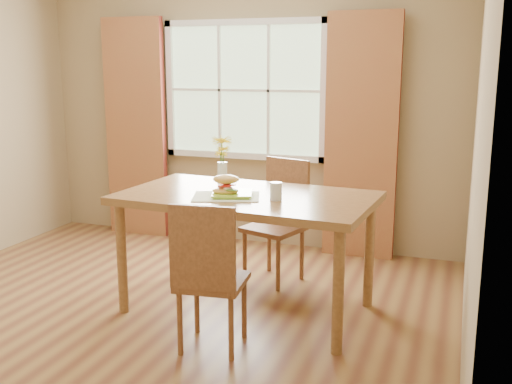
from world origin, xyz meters
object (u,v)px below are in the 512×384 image
object	(u,v)px
dining_table	(247,206)
flower_vase	(222,156)
chair_far	(280,214)
croissant_sandwich	(226,185)
chair_near	(208,271)
water_glass	(276,192)

from	to	relation	value
dining_table	flower_vase	size ratio (longest dim) A/B	4.89
dining_table	chair_far	size ratio (longest dim) A/B	1.84
dining_table	chair_far	world-z (taller)	chair_far
croissant_sandwich	flower_vase	size ratio (longest dim) A/B	0.57
chair_near	flower_vase	world-z (taller)	flower_vase
chair_far	croissant_sandwich	xyz separation A→B (m)	(-0.13, -0.84, 0.40)
chair_far	water_glass	size ratio (longest dim) A/B	8.18
croissant_sandwich	flower_vase	distance (m)	0.40
dining_table	flower_vase	bearing A→B (deg)	147.46
chair_near	water_glass	xyz separation A→B (m)	(0.24, 0.59, 0.39)
chair_far	flower_vase	distance (m)	0.79
water_glass	flower_vase	size ratio (longest dim) A/B	0.33
croissant_sandwich	water_glass	bearing A→B (deg)	-11.41
dining_table	water_glass	world-z (taller)	water_glass
dining_table	chair_near	bearing A→B (deg)	-85.02
water_glass	flower_vase	world-z (taller)	flower_vase
chair_near	croissant_sandwich	distance (m)	0.71
chair_near	croissant_sandwich	bearing A→B (deg)	94.69
flower_vase	dining_table	bearing A→B (deg)	-36.75
chair_far	croissant_sandwich	bearing A→B (deg)	-80.51
croissant_sandwich	water_glass	world-z (taller)	croissant_sandwich
chair_far	flower_vase	xyz separation A→B (m)	(-0.30, -0.50, 0.54)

